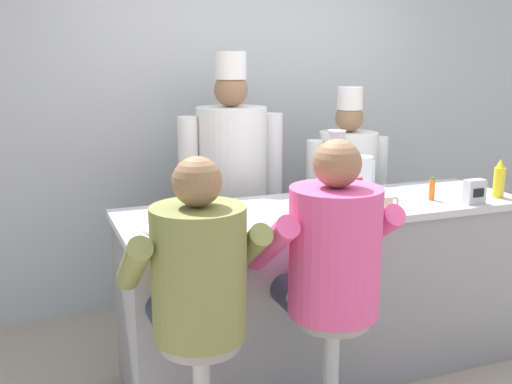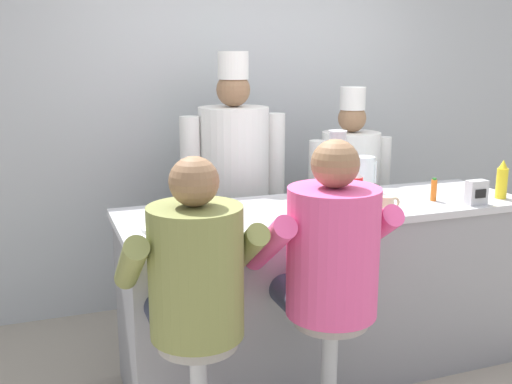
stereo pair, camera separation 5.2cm
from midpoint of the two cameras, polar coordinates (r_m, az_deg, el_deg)
wall_back at (r=4.53m, az=-0.34°, el=6.80°), size 10.00×0.06×2.70m
diner_counter at (r=3.55m, az=7.04°, el=-9.13°), size 2.36×0.71×1.00m
ketchup_bottle_red at (r=3.22m, az=10.02°, el=-0.04°), size 0.06×0.06×0.25m
mustard_bottle_yellow at (r=3.81m, az=22.74°, el=1.02°), size 0.06×0.06×0.23m
hot_sauce_bottle_orange at (r=3.62m, az=16.97°, el=0.20°), size 0.03×0.03×0.13m
water_pitcher_clear at (r=3.73m, az=10.62°, el=1.63°), size 0.15×0.13×0.22m
breakfast_plate at (r=2.93m, az=-7.95°, el=-3.29°), size 0.25×0.25×0.05m
cereal_bowl at (r=3.14m, az=-4.12°, el=-1.95°), size 0.15×0.15×0.05m
coffee_mug_blue at (r=3.13m, az=5.32°, el=-1.52°), size 0.14×0.09×0.09m
coffee_mug_tan at (r=3.31m, az=12.83°, el=-1.11°), size 0.12×0.08×0.08m
cup_stack_steel at (r=3.44m, az=8.14°, el=2.41°), size 0.11×0.11×0.41m
napkin_dispenser_chrome at (r=3.61m, az=20.65°, el=-0.04°), size 0.12×0.07×0.14m
diner_seated_olive at (r=2.54m, az=-5.30°, el=-8.41°), size 0.60×0.59×1.44m
diner_seated_pink at (r=2.76m, az=7.49°, el=-6.37°), size 0.63×0.62×1.48m
cook_in_whites_near at (r=4.01m, az=-1.73°, el=1.24°), size 0.72×0.46×1.86m
cook_in_whites_far at (r=4.28m, az=9.24°, el=0.04°), size 0.63×0.41×1.62m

